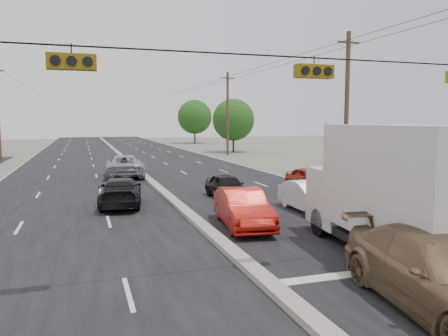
{
  "coord_description": "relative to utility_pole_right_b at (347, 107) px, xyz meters",
  "views": [
    {
      "loc": [
        -4.34,
        -10.33,
        4.15
      ],
      "look_at": [
        1.29,
        6.97,
        2.2
      ],
      "focal_mm": 35.0,
      "sensor_mm": 36.0,
      "label": 1
    }
  ],
  "objects": [
    {
      "name": "ground",
      "position": [
        -12.5,
        -15.0,
        -5.11
      ],
      "size": [
        200.0,
        200.0,
        0.0
      ],
      "primitive_type": "plane",
      "color": "#606356",
      "rests_on": "ground"
    },
    {
      "name": "road_surface",
      "position": [
        -12.5,
        15.0,
        -5.11
      ],
      "size": [
        20.0,
        160.0,
        0.02
      ],
      "primitive_type": "cube",
      "color": "black",
      "rests_on": "ground"
    },
    {
      "name": "center_median",
      "position": [
        -12.5,
        15.0,
        -5.01
      ],
      "size": [
        0.5,
        160.0,
        0.2
      ],
      "primitive_type": "cube",
      "color": "gray",
      "rests_on": "ground"
    },
    {
      "name": "utility_pole_right_b",
      "position": [
        0.0,
        0.0,
        0.0
      ],
      "size": [
        1.6,
        0.3,
        10.0
      ],
      "color": "#422D1E",
      "rests_on": "ground"
    },
    {
      "name": "utility_pole_right_c",
      "position": [
        0.0,
        25.0,
        0.0
      ],
      "size": [
        1.6,
        0.3,
        10.0
      ],
      "color": "#422D1E",
      "rests_on": "ground"
    },
    {
      "name": "traffic_signals",
      "position": [
        -11.1,
        -15.0,
        0.39
      ],
      "size": [
        25.0,
        0.3,
        0.54
      ],
      "color": "black",
      "rests_on": "ground"
    },
    {
      "name": "tree_right_mid",
      "position": [
        2.5,
        30.0,
        -0.77
      ],
      "size": [
        5.6,
        5.6,
        7.14
      ],
      "color": "#382619",
      "rests_on": "ground"
    },
    {
      "name": "tree_right_far",
      "position": [
        3.5,
        55.0,
        -0.15
      ],
      "size": [
        6.4,
        6.4,
        8.16
      ],
      "color": "#382619",
      "rests_on": "ground"
    },
    {
      "name": "box_truck",
      "position": [
        -7.84,
        -14.6,
        -3.03
      ],
      "size": [
        3.63,
        8.23,
        4.05
      ],
      "rotation": [
        0.0,
        0.0,
        -0.11
      ],
      "color": "black",
      "rests_on": "ground"
    },
    {
      "name": "tan_sedan",
      "position": [
        -9.5,
        -18.11,
        -4.26
      ],
      "size": [
        3.18,
        6.15,
        1.7
      ],
      "primitive_type": "imported",
      "rotation": [
        0.0,
        0.0,
        -0.14
      ],
      "color": "brown",
      "rests_on": "ground"
    },
    {
      "name": "red_sedan",
      "position": [
        -10.93,
        -9.55,
        -4.36
      ],
      "size": [
        2.12,
        4.7,
        1.5
      ],
      "primitive_type": "imported",
      "rotation": [
        0.0,
        0.0,
        -0.12
      ],
      "color": "#9E1109",
      "rests_on": "ground"
    },
    {
      "name": "queue_car_a",
      "position": [
        -9.5,
        -3.3,
        -4.46
      ],
      "size": [
        1.75,
        3.87,
        1.29
      ],
      "primitive_type": "imported",
      "rotation": [
        0.0,
        0.0,
        0.06
      ],
      "color": "black",
      "rests_on": "ground"
    },
    {
      "name": "queue_car_b",
      "position": [
        -6.96,
        -7.83,
        -4.41
      ],
      "size": [
        1.53,
        4.26,
        1.4
      ],
      "primitive_type": "imported",
      "rotation": [
        0.0,
        0.0,
        -0.01
      ],
      "color": "white",
      "rests_on": "ground"
    },
    {
      "name": "queue_car_d",
      "position": [
        -2.9,
        -10.01,
        -4.45
      ],
      "size": [
        2.44,
        4.76,
        1.32
      ],
      "primitive_type": "imported",
      "rotation": [
        0.0,
        0.0,
        0.13
      ],
      "color": "navy",
      "rests_on": "ground"
    },
    {
      "name": "queue_car_e",
      "position": [
        -3.92,
        -2.28,
        -4.43
      ],
      "size": [
        1.72,
        4.04,
        1.36
      ],
      "primitive_type": "imported",
      "rotation": [
        0.0,
        0.0,
        0.03
      ],
      "color": "maroon",
      "rests_on": "ground"
    },
    {
      "name": "oncoming_near",
      "position": [
        -15.12,
        -3.68,
        -4.41
      ],
      "size": [
        2.56,
        5.02,
        1.4
      ],
      "primitive_type": "imported",
      "rotation": [
        0.0,
        0.0,
        3.01
      ],
      "color": "black",
      "rests_on": "ground"
    },
    {
      "name": "oncoming_far",
      "position": [
        -13.9,
        7.79,
        -4.28
      ],
      "size": [
        3.07,
        6.08,
        1.65
      ],
      "primitive_type": "imported",
      "rotation": [
        0.0,
        0.0,
        3.08
      ],
      "color": "#96989D",
      "rests_on": "ground"
    }
  ]
}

